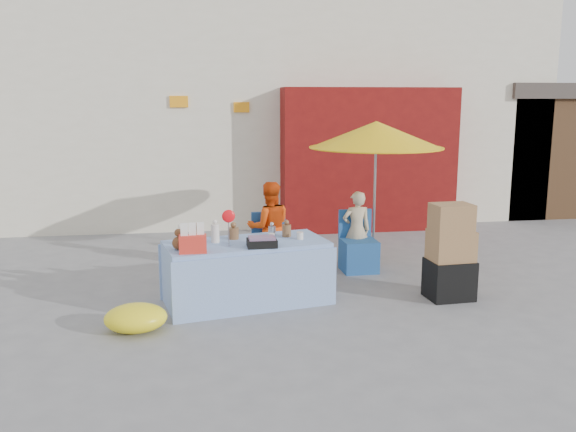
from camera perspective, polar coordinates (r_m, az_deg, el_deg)
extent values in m
plane|color=slate|center=(7.07, -0.32, -8.94)|extent=(80.00, 80.00, 0.00)
cube|color=silver|center=(13.61, -4.82, 10.25)|extent=(12.00, 5.00, 4.50)
cube|color=maroon|center=(11.29, 7.58, 5.23)|extent=(3.20, 0.60, 2.60)
cube|color=#4C331E|center=(14.68, 21.90, 5.45)|extent=(2.60, 3.00, 2.40)
cube|color=#3F3833|center=(14.63, 22.28, 10.71)|extent=(2.80, 3.20, 0.30)
cube|color=orange|center=(11.05, -10.17, 10.49)|extent=(0.32, 0.04, 0.20)
cube|color=orange|center=(11.09, -4.38, 10.12)|extent=(0.28, 0.04, 0.18)
cube|color=#8FAEE4|center=(7.29, -3.90, -5.27)|extent=(2.01, 1.20, 0.74)
cube|color=#8FAEE4|center=(6.90, -2.86, -6.42)|extent=(1.90, 0.41, 0.69)
cube|color=#8FAEE4|center=(7.70, -4.82, -4.59)|extent=(1.90, 0.41, 0.69)
cylinder|color=silver|center=(7.15, -10.00, -1.92)|extent=(0.13, 0.13, 0.18)
cylinder|color=brown|center=(7.28, -8.61, -1.72)|extent=(0.14, 0.14, 0.16)
cylinder|color=silver|center=(7.18, -6.83, -1.62)|extent=(0.12, 0.12, 0.22)
cylinder|color=brown|center=(7.34, -5.12, -1.62)|extent=(0.15, 0.15, 0.14)
cylinder|color=#B2B2B7|center=(7.50, -1.51, -1.38)|extent=(0.11, 0.11, 0.12)
cylinder|color=brown|center=(7.44, -0.13, -1.37)|extent=(0.13, 0.13, 0.15)
cylinder|color=silver|center=(7.23, -1.57, -1.98)|extent=(0.09, 0.09, 0.09)
cylinder|color=silver|center=(7.30, 1.14, -1.85)|extent=(0.09, 0.09, 0.09)
sphere|color=brown|center=(6.91, -10.19, -2.51)|extent=(0.15, 0.15, 0.15)
ellipsoid|color=red|center=(6.92, -5.59, -0.01)|extent=(0.16, 0.08, 0.15)
cube|color=red|center=(6.73, -8.90, -2.60)|extent=(0.32, 0.19, 0.20)
cube|color=black|center=(6.94, -2.46, -2.53)|extent=(0.38, 0.30, 0.09)
cube|color=#1F4E8F|center=(8.42, -1.61, -4.05)|extent=(0.49, 0.47, 0.45)
cube|color=#1F4E8F|center=(8.54, -1.85, -0.91)|extent=(0.48, 0.05, 0.40)
cube|color=#1F4E8F|center=(8.67, 6.63, -3.69)|extent=(0.49, 0.47, 0.45)
cube|color=#1F4E8F|center=(8.78, 6.28, -0.65)|extent=(0.48, 0.05, 0.40)
imported|color=#DB410B|center=(8.47, -1.75, -1.07)|extent=(0.63, 0.50, 1.28)
imported|color=tan|center=(8.73, 6.42, -1.32)|extent=(0.41, 0.28, 1.12)
cylinder|color=gray|center=(8.87, 8.10, 1.73)|extent=(0.04, 0.04, 2.00)
cone|color=#ECB70C|center=(8.78, 8.25, 7.54)|extent=(1.90, 1.90, 0.38)
cylinder|color=#ECB70C|center=(8.79, 8.22, 6.37)|extent=(1.90, 1.90, 0.02)
cube|color=black|center=(7.70, 14.85, -5.74)|extent=(0.56, 0.47, 0.48)
cube|color=#9A7145|center=(7.59, 15.01, -2.67)|extent=(0.52, 0.42, 0.37)
cube|color=#9A7145|center=(7.50, 15.06, -0.13)|extent=(0.48, 0.37, 0.33)
ellipsoid|color=yellow|center=(6.65, -14.06, -9.24)|extent=(0.81, 0.75, 0.29)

